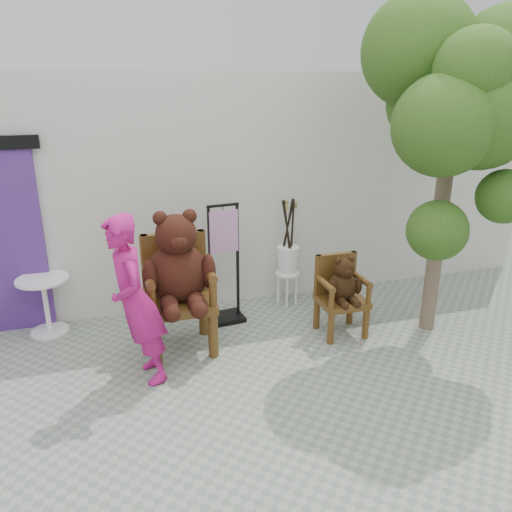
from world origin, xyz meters
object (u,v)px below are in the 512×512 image
Objects in this scene: person at (136,301)px; chair_small at (342,287)px; stool_bucket at (288,259)px; tree at (457,93)px; chair_big at (178,273)px; cafe_table at (45,299)px; display_stand at (224,277)px.

chair_small is at bearing 89.81° from person.
stool_bucket is (-0.32, 0.95, 0.06)m from chair_small.
chair_small is 2.43m from tree.
person reaches higher than chair_small.
tree is (1.01, -0.34, 2.19)m from chair_small.
chair_big is 1.93m from chair_small.
person reaches higher than stool_bucket.
cafe_table is at bearing 162.89° from tree.
person is 2.45m from stool_bucket.
chair_big is 2.30× the size of cafe_table.
stool_bucket is (0.93, 0.25, 0.06)m from display_stand.
chair_big reaches higher than cafe_table.
stool_bucket is at bearing -1.10° from cafe_table.
chair_big is at bearing -29.53° from cafe_table.
person is 1.20× the size of stool_bucket.
cafe_table is at bearing 178.90° from stool_bucket.
display_stand is at bearing -165.11° from stool_bucket.
chair_big is at bearing 170.02° from tree.
stool_bucket is at bearing 108.66° from chair_small.
display_stand is 1.04× the size of stool_bucket.
chair_big is at bearing -153.60° from stool_bucket.
person is at bearing -133.42° from chair_big.
tree is at bearing -31.19° from display_stand.
tree is at bearing -44.11° from stool_bucket.
person is 3.89m from tree.
cafe_table is 0.48× the size of stool_bucket.
chair_small is at bearing -16.71° from cafe_table.
chair_small is at bearing -71.34° from stool_bucket.
tree reaches higher than stool_bucket.
tree is at bearing 81.73° from person.
person is (-2.38, -0.34, 0.29)m from chair_small.
tree is (1.33, -1.29, 2.13)m from stool_bucket.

